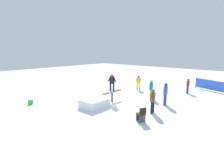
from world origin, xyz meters
TOP-DOWN VIEW (x-y plane):
  - ground_plane at (0.00, 0.00)m, footprint 60.00×60.00m
  - rail_feature at (0.00, 0.00)m, footprint 2.07×0.29m
  - snow_kicker_ramp at (-1.96, -0.01)m, footprint 1.81×1.51m
  - main_rider_on_rail at (0.00, 0.00)m, footprint 1.34×0.75m
  - bystander_red at (6.80, -3.68)m, footprint 0.58×0.21m
  - bystander_brown at (-0.26, -3.77)m, footprint 0.71×0.30m
  - bystander_yellow at (4.98, 0.71)m, footprint 0.58×0.39m
  - bystander_teal at (2.80, -1.96)m, footprint 0.66×0.31m
  - bystander_blue at (1.94, -3.63)m, footprint 0.68×0.30m
  - loose_snowboard_white at (3.59, 2.26)m, footprint 0.74×1.47m
  - folding_chair at (-1.95, -3.98)m, footprint 0.59×0.59m
  - backpack_on_snow at (-4.73, 4.17)m, footprint 0.35×0.30m
  - safety_fence at (9.35, -5.47)m, footprint 1.70×4.11m

SIDE VIEW (x-z plane):
  - ground_plane at x=0.00m, z-range 0.00..0.00m
  - loose_snowboard_white at x=3.59m, z-range 0.00..0.02m
  - backpack_on_snow at x=-4.73m, z-range 0.00..0.34m
  - snow_kicker_ramp at x=-1.96m, z-range 0.00..0.60m
  - folding_chair at x=-1.95m, z-range -0.03..0.85m
  - safety_fence at x=9.35m, z-range 0.05..1.15m
  - rail_feature at x=0.00m, z-range 0.28..1.12m
  - bystander_red at x=6.80m, z-range 0.09..1.53m
  - bystander_yellow at x=4.98m, z-range 0.09..1.61m
  - bystander_brown at x=-0.26m, z-range 0.10..1.71m
  - bystander_teal at x=2.80m, z-range 0.10..1.73m
  - bystander_blue at x=1.94m, z-range 0.10..1.79m
  - main_rider_on_rail at x=0.00m, z-range 0.84..2.24m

